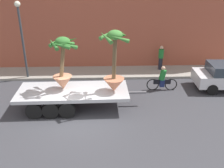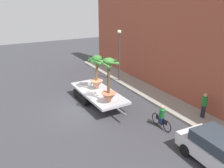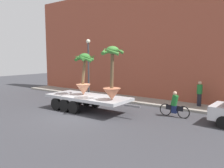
{
  "view_description": "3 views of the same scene",
  "coord_description": "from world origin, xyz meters",
  "px_view_note": "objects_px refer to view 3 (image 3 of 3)",
  "views": [
    {
      "loc": [
        1.27,
        -10.36,
        6.56
      ],
      "look_at": [
        1.67,
        1.37,
        1.3
      ],
      "focal_mm": 40.4,
      "sensor_mm": 36.0,
      "label": 1
    },
    {
      "loc": [
        14.2,
        -5.46,
        7.59
      ],
      "look_at": [
        0.74,
        2.02,
        1.84
      ],
      "focal_mm": 36.58,
      "sensor_mm": 36.0,
      "label": 2
    },
    {
      "loc": [
        9.47,
        -9.24,
        3.52
      ],
      "look_at": [
        0.88,
        2.39,
        1.74
      ],
      "focal_mm": 36.2,
      "sensor_mm": 36.0,
      "label": 3
    }
  ],
  "objects_px": {
    "potted_palm_middle": "(84,76)",
    "cyclist": "(174,105)",
    "flatbed_trailer": "(85,99)",
    "street_lamp": "(88,60)",
    "potted_palm_rear": "(112,78)",
    "pedestrian_near_gate": "(199,93)"
  },
  "relations": [
    {
      "from": "potted_palm_middle",
      "to": "cyclist",
      "type": "height_order",
      "value": "potted_palm_middle"
    },
    {
      "from": "flatbed_trailer",
      "to": "cyclist",
      "type": "xyz_separation_m",
      "value": [
        5.34,
        1.94,
        -0.09
      ]
    },
    {
      "from": "street_lamp",
      "to": "cyclist",
      "type": "bearing_deg",
      "value": -13.0
    },
    {
      "from": "cyclist",
      "to": "street_lamp",
      "type": "bearing_deg",
      "value": 167.0
    },
    {
      "from": "cyclist",
      "to": "flatbed_trailer",
      "type": "bearing_deg",
      "value": -160.06
    },
    {
      "from": "potted_palm_rear",
      "to": "cyclist",
      "type": "bearing_deg",
      "value": 35.74
    },
    {
      "from": "pedestrian_near_gate",
      "to": "street_lamp",
      "type": "relative_size",
      "value": 0.35
    },
    {
      "from": "potted_palm_middle",
      "to": "street_lamp",
      "type": "relative_size",
      "value": 0.57
    },
    {
      "from": "cyclist",
      "to": "street_lamp",
      "type": "distance_m",
      "value": 9.12
    },
    {
      "from": "flatbed_trailer",
      "to": "potted_palm_rear",
      "type": "distance_m",
      "value": 2.81
    },
    {
      "from": "pedestrian_near_gate",
      "to": "cyclist",
      "type": "bearing_deg",
      "value": -99.95
    },
    {
      "from": "potted_palm_rear",
      "to": "street_lamp",
      "type": "relative_size",
      "value": 0.65
    },
    {
      "from": "pedestrian_near_gate",
      "to": "potted_palm_rear",
      "type": "bearing_deg",
      "value": -123.83
    },
    {
      "from": "flatbed_trailer",
      "to": "potted_palm_middle",
      "type": "distance_m",
      "value": 1.53
    },
    {
      "from": "street_lamp",
      "to": "potted_palm_middle",
      "type": "bearing_deg",
      "value": -51.29
    },
    {
      "from": "pedestrian_near_gate",
      "to": "street_lamp",
      "type": "distance_m",
      "value": 9.41
    },
    {
      "from": "potted_palm_rear",
      "to": "street_lamp",
      "type": "bearing_deg",
      "value": 143.59
    },
    {
      "from": "potted_palm_rear",
      "to": "cyclist",
      "type": "distance_m",
      "value": 3.99
    },
    {
      "from": "potted_palm_rear",
      "to": "pedestrian_near_gate",
      "type": "bearing_deg",
      "value": 56.17
    },
    {
      "from": "potted_palm_middle",
      "to": "street_lamp",
      "type": "distance_m",
      "value": 4.92
    },
    {
      "from": "flatbed_trailer",
      "to": "pedestrian_near_gate",
      "type": "bearing_deg",
      "value": 40.59
    },
    {
      "from": "flatbed_trailer",
      "to": "street_lamp",
      "type": "xyz_separation_m",
      "value": [
        -3.19,
        3.91,
        2.47
      ]
    }
  ]
}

